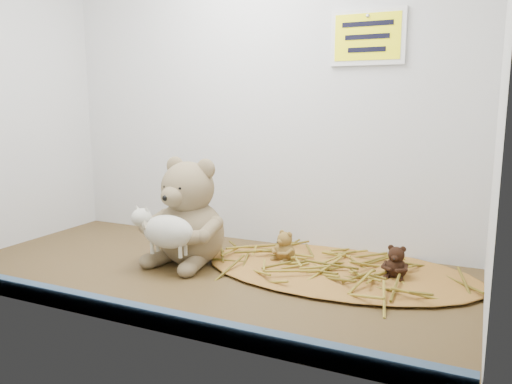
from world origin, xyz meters
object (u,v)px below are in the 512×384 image
at_px(mini_teddy_tan, 285,245).
at_px(mini_teddy_brown, 396,260).
at_px(toy_lamb, 168,232).
at_px(main_teddy, 190,211).

relative_size(mini_teddy_tan, mini_teddy_brown, 1.03).
xyz_separation_m(mini_teddy_tan, mini_teddy_brown, (0.27, -0.01, -0.00)).
height_order(toy_lamb, mini_teddy_tan, toy_lamb).
relative_size(toy_lamb, mini_teddy_tan, 2.23).
distance_m(main_teddy, toy_lamb, 0.10).
bearing_deg(mini_teddy_brown, mini_teddy_tan, -178.86).
xyz_separation_m(main_teddy, mini_teddy_brown, (0.49, 0.07, -0.08)).
height_order(toy_lamb, mini_teddy_brown, toy_lamb).
bearing_deg(mini_teddy_tan, main_teddy, -133.51).
bearing_deg(mini_teddy_brown, toy_lamb, -158.17).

